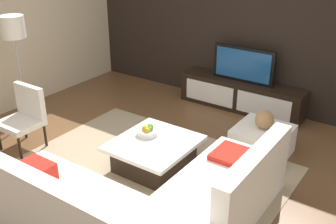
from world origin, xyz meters
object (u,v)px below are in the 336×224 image
object	(u,v)px
coffee_table	(154,154)
media_console	(241,95)
television	(243,65)
ottoman	(262,141)
floor_lamp	(14,33)
fruit_bowl	(148,131)
accent_chair_near	(25,114)
decorative_ball	(265,120)
sectional_couch	(146,206)

from	to	relation	value
coffee_table	media_console	bearing A→B (deg)	87.51
television	ottoman	size ratio (longest dim) A/B	1.50
floor_lamp	fruit_bowl	size ratio (longest dim) A/B	5.98
floor_lamp	ottoman	world-z (taller)	floor_lamp
media_console	floor_lamp	xyz separation A→B (m)	(-2.54, -2.37, 1.17)
accent_chair_near	decorative_ball	xyz separation A→B (m)	(2.79, 1.63, 0.03)
coffee_table	ottoman	distance (m)	1.47
coffee_table	ottoman	world-z (taller)	ottoman
floor_lamp	fruit_bowl	bearing A→B (deg)	4.52
media_console	fruit_bowl	xyz separation A→B (m)	(-0.28, -2.20, 0.18)
media_console	television	xyz separation A→B (m)	(0.00, 0.00, 0.54)
television	fruit_bowl	world-z (taller)	television
media_console	floor_lamp	distance (m)	3.67
coffee_table	fruit_bowl	world-z (taller)	fruit_bowl
television	accent_chair_near	distance (m)	3.43
floor_lamp	coffee_table	bearing A→B (deg)	1.82
sectional_couch	floor_lamp	distance (m)	3.38
television	ottoman	xyz separation A→B (m)	(0.89, -1.21, -0.59)
television	accent_chair_near	xyz separation A→B (m)	(-1.90, -2.84, -0.30)
sectional_couch	accent_chair_near	distance (m)	2.47
coffee_table	decorative_ball	world-z (taller)	decorative_ball
ottoman	fruit_bowl	bearing A→B (deg)	-139.70
media_console	television	distance (m)	0.54
coffee_table	accent_chair_near	size ratio (longest dim) A/B	1.19
sectional_couch	decorative_ball	xyz separation A→B (m)	(0.37, 2.07, 0.24)
decorative_ball	television	bearing A→B (deg)	126.43
media_console	decorative_ball	xyz separation A→B (m)	(0.89, -1.20, 0.27)
ottoman	fruit_bowl	size ratio (longest dim) A/B	2.50
television	floor_lamp	distance (m)	3.53
coffee_table	floor_lamp	distance (m)	2.73
media_console	coffee_table	size ratio (longest dim) A/B	2.04
floor_lamp	accent_chair_near	bearing A→B (deg)	-36.12
coffee_table	decorative_ball	bearing A→B (deg)	47.82
media_console	accent_chair_near	bearing A→B (deg)	-123.86
television	coffee_table	bearing A→B (deg)	-92.49
fruit_bowl	decorative_ball	world-z (taller)	decorative_ball
accent_chair_near	floor_lamp	size ratio (longest dim) A/B	0.52
sectional_couch	fruit_bowl	world-z (taller)	sectional_couch
sectional_couch	accent_chair_near	bearing A→B (deg)	169.80
coffee_table	accent_chair_near	xyz separation A→B (m)	(-1.80, -0.54, 0.29)
television	sectional_couch	distance (m)	3.35
fruit_bowl	decorative_ball	bearing A→B (deg)	40.30
television	floor_lamp	world-z (taller)	floor_lamp
accent_chair_near	coffee_table	bearing A→B (deg)	17.72
floor_lamp	sectional_couch	bearing A→B (deg)	-16.38
sectional_couch	accent_chair_near	size ratio (longest dim) A/B	2.79
sectional_couch	decorative_ball	size ratio (longest dim) A/B	9.87
accent_chair_near	floor_lamp	bearing A→B (deg)	144.95
media_console	television	size ratio (longest dim) A/B	2.01
television	fruit_bowl	distance (m)	2.24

